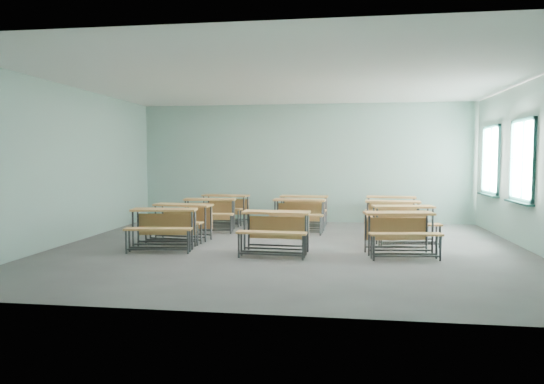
{
  "coord_description": "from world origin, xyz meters",
  "views": [
    {
      "loc": [
        0.97,
        -9.21,
        1.73
      ],
      "look_at": [
        -0.5,
        1.2,
        1.0
      ],
      "focal_mm": 32.0,
      "sensor_mm": 36.0,
      "label": 1
    }
  ],
  "objects_px": {
    "desk_unit_r0c0": "(163,222)",
    "desk_unit_r0c1": "(275,226)",
    "desk_unit_r0c2": "(400,227)",
    "desk_unit_r3c0": "(224,205)",
    "desk_unit_r1c2": "(404,218)",
    "desk_unit_r2c1": "(299,210)",
    "desk_unit_r3c1": "(304,206)",
    "desk_unit_r1c0": "(181,216)",
    "desk_unit_r2c2": "(393,212)",
    "desk_unit_r3c2": "(391,206)",
    "desk_unit_r2c0": "(209,209)"
  },
  "relations": [
    {
      "from": "desk_unit_r0c2",
      "to": "desk_unit_r3c1",
      "type": "bearing_deg",
      "value": 111.06
    },
    {
      "from": "desk_unit_r0c0",
      "to": "desk_unit_r3c2",
      "type": "xyz_separation_m",
      "value": [
        4.62,
        3.72,
        0.0
      ]
    },
    {
      "from": "desk_unit_r0c1",
      "to": "desk_unit_r2c1",
      "type": "bearing_deg",
      "value": 88.42
    },
    {
      "from": "desk_unit_r3c2",
      "to": "desk_unit_r0c1",
      "type": "bearing_deg",
      "value": -116.61
    },
    {
      "from": "desk_unit_r3c2",
      "to": "desk_unit_r2c0",
      "type": "bearing_deg",
      "value": -157.53
    },
    {
      "from": "desk_unit_r2c1",
      "to": "desk_unit_r3c2",
      "type": "height_order",
      "value": "same"
    },
    {
      "from": "desk_unit_r0c0",
      "to": "desk_unit_r3c0",
      "type": "height_order",
      "value": "same"
    },
    {
      "from": "desk_unit_r0c0",
      "to": "desk_unit_r3c2",
      "type": "relative_size",
      "value": 1.01
    },
    {
      "from": "desk_unit_r2c0",
      "to": "desk_unit_r3c2",
      "type": "distance_m",
      "value": 4.56
    },
    {
      "from": "desk_unit_r1c2",
      "to": "desk_unit_r3c2",
      "type": "distance_m",
      "value": 2.47
    },
    {
      "from": "desk_unit_r2c1",
      "to": "desk_unit_r2c2",
      "type": "xyz_separation_m",
      "value": [
        2.14,
        -0.13,
        0.0
      ]
    },
    {
      "from": "desk_unit_r0c0",
      "to": "desk_unit_r2c0",
      "type": "relative_size",
      "value": 1.0
    },
    {
      "from": "desk_unit_r3c1",
      "to": "desk_unit_r3c2",
      "type": "distance_m",
      "value": 2.21
    },
    {
      "from": "desk_unit_r0c1",
      "to": "desk_unit_r0c2",
      "type": "xyz_separation_m",
      "value": [
        2.22,
        0.16,
        0.0
      ]
    },
    {
      "from": "desk_unit_r2c2",
      "to": "desk_unit_r3c1",
      "type": "bearing_deg",
      "value": 153.8
    },
    {
      "from": "desk_unit_r2c0",
      "to": "desk_unit_r3c0",
      "type": "bearing_deg",
      "value": 80.19
    },
    {
      "from": "desk_unit_r0c2",
      "to": "desk_unit_r1c0",
      "type": "relative_size",
      "value": 1.02
    },
    {
      "from": "desk_unit_r0c2",
      "to": "desk_unit_r3c0",
      "type": "distance_m",
      "value": 5.46
    },
    {
      "from": "desk_unit_r3c0",
      "to": "desk_unit_r3c1",
      "type": "relative_size",
      "value": 1.05
    },
    {
      "from": "desk_unit_r1c0",
      "to": "desk_unit_r2c2",
      "type": "distance_m",
      "value": 4.71
    },
    {
      "from": "desk_unit_r1c2",
      "to": "desk_unit_r3c0",
      "type": "height_order",
      "value": "same"
    },
    {
      "from": "desk_unit_r0c1",
      "to": "desk_unit_r1c0",
      "type": "distance_m",
      "value": 2.42
    },
    {
      "from": "desk_unit_r2c1",
      "to": "desk_unit_r3c1",
      "type": "relative_size",
      "value": 1.01
    },
    {
      "from": "desk_unit_r0c2",
      "to": "desk_unit_r2c1",
      "type": "relative_size",
      "value": 1.04
    },
    {
      "from": "desk_unit_r3c0",
      "to": "desk_unit_r3c2",
      "type": "relative_size",
      "value": 1.02
    },
    {
      "from": "desk_unit_r3c0",
      "to": "desk_unit_r3c1",
      "type": "height_order",
      "value": "same"
    },
    {
      "from": "desk_unit_r1c0",
      "to": "desk_unit_r2c0",
      "type": "xyz_separation_m",
      "value": [
        0.22,
        1.43,
        0.0
      ]
    },
    {
      "from": "desk_unit_r3c1",
      "to": "desk_unit_r2c2",
      "type": "bearing_deg",
      "value": -27.27
    },
    {
      "from": "desk_unit_r0c0",
      "to": "desk_unit_r0c1",
      "type": "distance_m",
      "value": 2.19
    },
    {
      "from": "desk_unit_r1c0",
      "to": "desk_unit_r3c1",
      "type": "bearing_deg",
      "value": 54.25
    },
    {
      "from": "desk_unit_r1c2",
      "to": "desk_unit_r2c2",
      "type": "distance_m",
      "value": 1.15
    },
    {
      "from": "desk_unit_r0c2",
      "to": "desk_unit_r2c0",
      "type": "bearing_deg",
      "value": 142.32
    },
    {
      "from": "desk_unit_r1c0",
      "to": "desk_unit_r2c1",
      "type": "relative_size",
      "value": 1.02
    },
    {
      "from": "desk_unit_r1c2",
      "to": "desk_unit_r2c2",
      "type": "xyz_separation_m",
      "value": [
        -0.11,
        1.15,
        0.0
      ]
    },
    {
      "from": "desk_unit_r1c0",
      "to": "desk_unit_r3c0",
      "type": "relative_size",
      "value": 0.98
    },
    {
      "from": "desk_unit_r0c1",
      "to": "desk_unit_r2c2",
      "type": "relative_size",
      "value": 0.99
    },
    {
      "from": "desk_unit_r0c0",
      "to": "desk_unit_r3c0",
      "type": "bearing_deg",
      "value": 77.86
    },
    {
      "from": "desk_unit_r0c0",
      "to": "desk_unit_r3c0",
      "type": "xyz_separation_m",
      "value": [
        0.31,
        3.63,
        0.0
      ]
    },
    {
      "from": "desk_unit_r1c2",
      "to": "desk_unit_r2c1",
      "type": "relative_size",
      "value": 1.04
    },
    {
      "from": "desk_unit_r1c2",
      "to": "desk_unit_r3c2",
      "type": "bearing_deg",
      "value": 82.39
    },
    {
      "from": "desk_unit_r1c0",
      "to": "desk_unit_r2c2",
      "type": "height_order",
      "value": "same"
    },
    {
      "from": "desk_unit_r2c2",
      "to": "desk_unit_r3c0",
      "type": "xyz_separation_m",
      "value": [
        -4.21,
        1.23,
        0.0
      ]
    },
    {
      "from": "desk_unit_r0c2",
      "to": "desk_unit_r1c0",
      "type": "height_order",
      "value": "same"
    },
    {
      "from": "desk_unit_r1c0",
      "to": "desk_unit_r2c1",
      "type": "distance_m",
      "value": 2.82
    },
    {
      "from": "desk_unit_r0c1",
      "to": "desk_unit_r0c2",
      "type": "bearing_deg",
      "value": 6.75
    },
    {
      "from": "desk_unit_r3c0",
      "to": "desk_unit_r3c1",
      "type": "distance_m",
      "value": 2.09
    },
    {
      "from": "desk_unit_r0c1",
      "to": "desk_unit_r2c0",
      "type": "bearing_deg",
      "value": 129.9
    },
    {
      "from": "desk_unit_r0c2",
      "to": "desk_unit_r3c2",
      "type": "height_order",
      "value": "same"
    },
    {
      "from": "desk_unit_r0c0",
      "to": "desk_unit_r1c2",
      "type": "distance_m",
      "value": 4.8
    },
    {
      "from": "desk_unit_r1c2",
      "to": "desk_unit_r3c1",
      "type": "relative_size",
      "value": 1.05
    }
  ]
}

